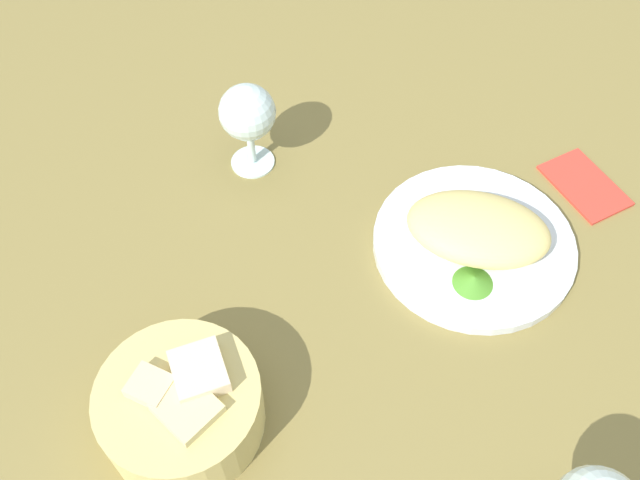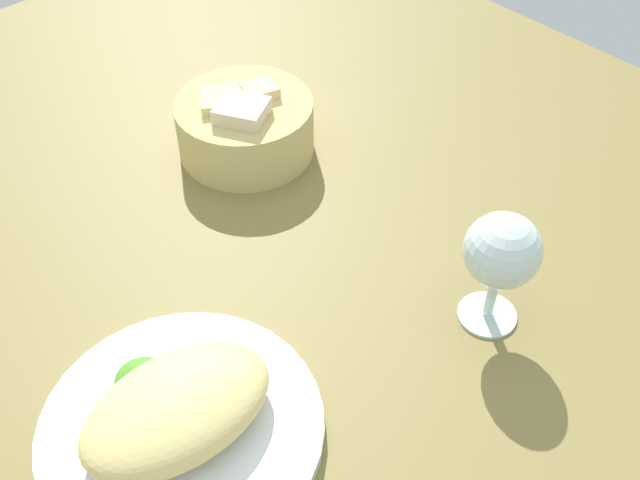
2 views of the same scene
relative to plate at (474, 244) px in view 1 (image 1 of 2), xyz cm
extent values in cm
cube|color=olive|center=(10.02, 9.71, -1.70)|extent=(140.00, 140.00, 2.00)
cylinder|color=white|center=(0.00, 0.00, 0.00)|extent=(24.37, 24.37, 1.40)
ellipsoid|color=#E9D17B|center=(0.00, 0.00, 3.04)|extent=(17.72, 12.21, 4.68)
cone|color=#4A8C29|center=(0.09, 6.16, 1.33)|extent=(4.73, 4.73, 1.26)
cylinder|color=#CFBC71|center=(28.55, 26.76, 2.69)|extent=(16.26, 16.26, 6.78)
cube|color=beige|center=(30.98, 26.70, 5.46)|extent=(4.69, 4.43, 3.88)
cube|color=beige|center=(26.97, 28.24, 4.51)|extent=(7.27, 7.12, 5.46)
cube|color=beige|center=(26.71, 24.60, 5.17)|extent=(6.97, 7.17, 5.46)
cylinder|color=silver|center=(29.41, -9.51, -0.40)|extent=(5.80, 5.80, 0.60)
cylinder|color=silver|center=(29.41, -9.51, 2.37)|extent=(1.00, 1.00, 4.94)
sphere|color=silver|center=(29.41, -9.51, 8.42)|extent=(7.16, 7.16, 7.16)
cube|color=red|center=(-14.10, -12.11, -0.30)|extent=(12.19, 13.00, 0.80)
camera|label=1|loc=(10.75, 51.69, 67.97)|focal=39.01mm
camera|label=2|loc=(-14.80, -33.48, 57.27)|focal=42.91mm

